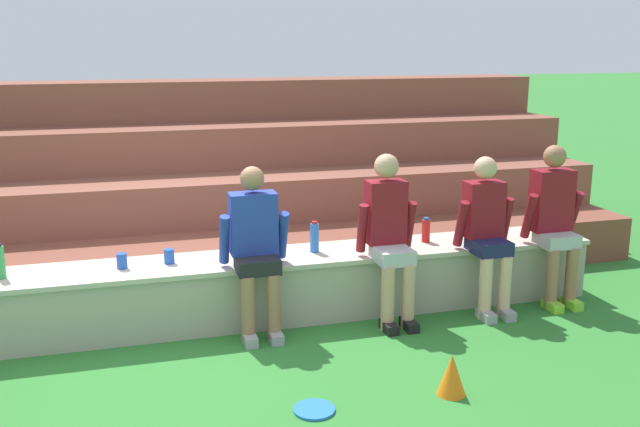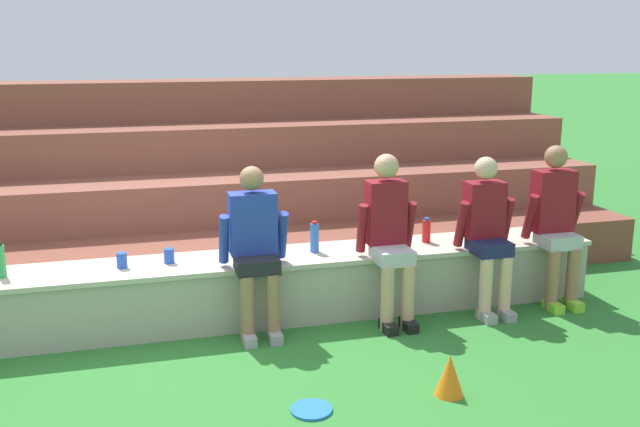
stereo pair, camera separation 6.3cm
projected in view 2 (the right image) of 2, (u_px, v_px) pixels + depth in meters
The scene contains 14 objects.
ground_plane at pixel (191, 339), 5.79m from camera, with size 80.00×80.00×0.00m, color #2D752D.
stone_seating_wall at pixel (186, 292), 6.00m from camera, with size 7.30×0.63×0.55m.
brick_bleachers at pixel (166, 189), 8.15m from camera, with size 9.64×2.94×1.87m.
person_left_of_center at pixel (255, 245), 5.76m from camera, with size 0.56×0.51×1.37m.
person_center at pixel (389, 234), 6.02m from camera, with size 0.51×0.58×1.42m.
person_right_of_center at pixel (487, 231), 6.23m from camera, with size 0.51×0.53×1.36m.
person_far_right at pixel (556, 220), 6.43m from camera, with size 0.54×0.49×1.43m.
water_bottle_center_gap at pixel (426, 231), 6.52m from camera, with size 0.07×0.07×0.23m.
water_bottle_near_right at pixel (314, 237), 6.22m from camera, with size 0.08×0.08×0.27m.
water_bottle_near_left at pixel (1, 261), 5.54m from camera, with size 0.07×0.07×0.28m.
plastic_cup_left_end at pixel (169, 256), 5.92m from camera, with size 0.08×0.08×0.12m, color blue.
plastic_cup_right_end at pixel (122, 260), 5.79m from camera, with size 0.08×0.08×0.13m, color blue.
frisbee at pixel (311, 410), 4.66m from camera, with size 0.27×0.27×0.02m, color blue.
sports_cone at pixel (450, 375), 4.84m from camera, with size 0.20×0.20×0.29m, color orange.
Camera 2 is at (-0.42, -5.47, 2.34)m, focal length 40.47 mm.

